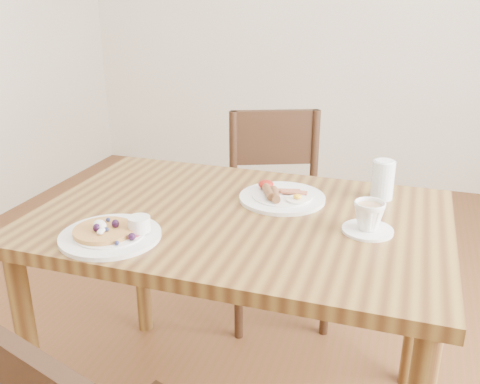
{
  "coord_description": "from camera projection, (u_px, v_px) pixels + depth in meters",
  "views": [
    {
      "loc": [
        0.45,
        -1.37,
        1.38
      ],
      "look_at": [
        0.0,
        0.0,
        0.82
      ],
      "focal_mm": 40.0,
      "sensor_mm": 36.0,
      "label": 1
    }
  ],
  "objects": [
    {
      "name": "chair_far",
      "position": [
        277.0,
        206.0,
        2.3
      ],
      "size": [
        0.55,
        0.55,
        0.88
      ],
      "rotation": [
        0.0,
        0.0,
        3.53
      ],
      "color": "black",
      "rests_on": "ground"
    },
    {
      "name": "teacup_saucer",
      "position": [
        369.0,
        218.0,
        1.45
      ],
      "size": [
        0.14,
        0.14,
        0.09
      ],
      "color": "white",
      "rests_on": "dining_table"
    },
    {
      "name": "breakfast_plate",
      "position": [
        281.0,
        196.0,
        1.68
      ],
      "size": [
        0.27,
        0.27,
        0.04
      ],
      "color": "white",
      "rests_on": "dining_table"
    },
    {
      "name": "water_glass",
      "position": [
        383.0,
        180.0,
        1.67
      ],
      "size": [
        0.07,
        0.07,
        0.12
      ],
      "primitive_type": "cylinder",
      "color": "silver",
      "rests_on": "dining_table"
    },
    {
      "name": "pancake_plate",
      "position": [
        112.0,
        233.0,
        1.42
      ],
      "size": [
        0.27,
        0.27,
        0.06
      ],
      "color": "white",
      "rests_on": "dining_table"
    },
    {
      "name": "dining_table",
      "position": [
        240.0,
        244.0,
        1.61
      ],
      "size": [
        1.2,
        0.8,
        0.75
      ],
      "color": "brown",
      "rests_on": "ground"
    }
  ]
}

